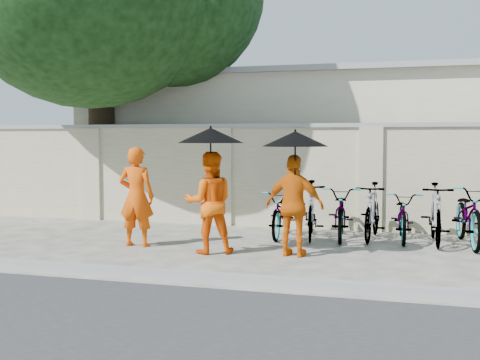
# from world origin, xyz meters

# --- Properties ---
(ground) EXTENTS (80.00, 80.00, 0.00)m
(ground) POSITION_xyz_m (0.00, 0.00, 0.00)
(ground) COLOR #BAB49D
(kerb) EXTENTS (40.00, 0.16, 0.12)m
(kerb) POSITION_xyz_m (0.00, -1.70, 0.06)
(kerb) COLOR gray
(kerb) RESTS_ON ground
(compound_wall) EXTENTS (20.00, 0.30, 2.00)m
(compound_wall) POSITION_xyz_m (1.00, 3.20, 1.00)
(compound_wall) COLOR beige
(compound_wall) RESTS_ON ground
(building_behind) EXTENTS (14.00, 6.00, 3.20)m
(building_behind) POSITION_xyz_m (2.00, 7.00, 1.60)
(building_behind) COLOR silver
(building_behind) RESTS_ON ground
(monk_left) EXTENTS (0.62, 0.43, 1.65)m
(monk_left) POSITION_xyz_m (-1.61, 0.36, 0.82)
(monk_left) COLOR #EE4F07
(monk_left) RESTS_ON ground
(monk_center) EXTENTS (0.94, 0.85, 1.58)m
(monk_center) POSITION_xyz_m (-0.25, 0.12, 0.79)
(monk_center) COLOR #FB5A07
(monk_center) RESTS_ON ground
(parasol_center) EXTENTS (1.01, 1.01, 1.05)m
(parasol_center) POSITION_xyz_m (-0.20, 0.04, 1.83)
(parasol_center) COLOR black
(parasol_center) RESTS_ON ground
(monk_right) EXTENTS (0.95, 0.49, 1.54)m
(monk_right) POSITION_xyz_m (1.07, 0.23, 0.77)
(monk_right) COLOR orange
(monk_right) RESTS_ON ground
(parasol_right) EXTENTS (0.99, 0.99, 1.02)m
(parasol_right) POSITION_xyz_m (1.09, 0.15, 1.78)
(parasol_right) COLOR black
(parasol_right) RESTS_ON ground
(bike_0) EXTENTS (0.62, 1.65, 0.86)m
(bike_0) POSITION_xyz_m (0.52, 1.93, 0.43)
(bike_0) COLOR slate
(bike_0) RESTS_ON ground
(bike_1) EXTENTS (0.72, 1.77, 1.03)m
(bike_1) POSITION_xyz_m (1.05, 1.89, 0.52)
(bike_1) COLOR slate
(bike_1) RESTS_ON ground
(bike_2) EXTENTS (0.80, 1.86, 0.95)m
(bike_2) POSITION_xyz_m (1.57, 2.03, 0.48)
(bike_2) COLOR slate
(bike_2) RESTS_ON ground
(bike_3) EXTENTS (0.58, 1.71, 1.01)m
(bike_3) POSITION_xyz_m (2.10, 2.03, 0.51)
(bike_3) COLOR slate
(bike_3) RESTS_ON ground
(bike_4) EXTENTS (0.68, 1.69, 0.87)m
(bike_4) POSITION_xyz_m (2.63, 2.10, 0.44)
(bike_4) COLOR slate
(bike_4) RESTS_ON ground
(bike_5) EXTENTS (0.56, 1.73, 1.03)m
(bike_5) POSITION_xyz_m (3.16, 1.92, 0.52)
(bike_5) COLOR slate
(bike_5) RESTS_ON ground
(bike_6) EXTENTS (0.88, 2.02, 1.03)m
(bike_6) POSITION_xyz_m (3.69, 1.90, 0.52)
(bike_6) COLOR slate
(bike_6) RESTS_ON ground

